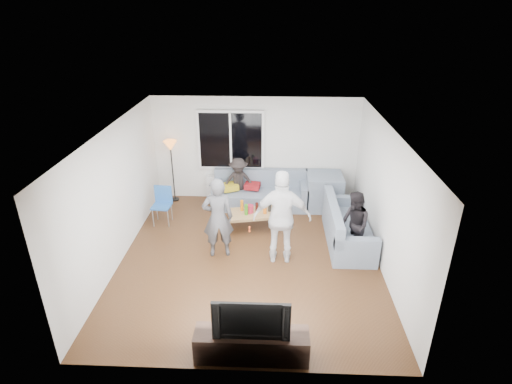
{
  "coord_description": "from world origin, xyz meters",
  "views": [
    {
      "loc": [
        0.41,
        -6.8,
        4.59
      ],
      "look_at": [
        0.1,
        0.6,
        1.15
      ],
      "focal_mm": 28.74,
      "sensor_mm": 36.0,
      "label": 1
    }
  ],
  "objects_px": {
    "spectator_right": "(354,225)",
    "spectator_back": "(239,182)",
    "tv_console": "(252,345)",
    "side_chair": "(162,206)",
    "coffee_table": "(253,220)",
    "sofa_back_section": "(260,190)",
    "sofa_right_section": "(349,224)",
    "player_left": "(218,218)",
    "player_right": "(282,218)",
    "floor_lamp": "(173,172)",
    "television": "(251,316)"
  },
  "relations": [
    {
      "from": "spectator_right",
      "to": "spectator_back",
      "type": "bearing_deg",
      "value": -146.06
    },
    {
      "from": "coffee_table",
      "to": "player_right",
      "type": "relative_size",
      "value": 0.59
    },
    {
      "from": "sofa_right_section",
      "to": "side_chair",
      "type": "relative_size",
      "value": 2.33
    },
    {
      "from": "player_left",
      "to": "spectator_right",
      "type": "xyz_separation_m",
      "value": [
        2.63,
        0.1,
        -0.15
      ]
    },
    {
      "from": "spectator_back",
      "to": "tv_console",
      "type": "distance_m",
      "value": 4.85
    },
    {
      "from": "coffee_table",
      "to": "player_right",
      "type": "bearing_deg",
      "value": -63.41
    },
    {
      "from": "sofa_back_section",
      "to": "side_chair",
      "type": "distance_m",
      "value": 2.39
    },
    {
      "from": "player_right",
      "to": "tv_console",
      "type": "distance_m",
      "value": 2.59
    },
    {
      "from": "sofa_back_section",
      "to": "tv_console",
      "type": "height_order",
      "value": "sofa_back_section"
    },
    {
      "from": "sofa_back_section",
      "to": "sofa_right_section",
      "type": "distance_m",
      "value": 2.47
    },
    {
      "from": "floor_lamp",
      "to": "tv_console",
      "type": "relative_size",
      "value": 0.97
    },
    {
      "from": "sofa_back_section",
      "to": "floor_lamp",
      "type": "relative_size",
      "value": 1.47
    },
    {
      "from": "player_right",
      "to": "side_chair",
      "type": "bearing_deg",
      "value": -26.25
    },
    {
      "from": "spectator_back",
      "to": "side_chair",
      "type": "bearing_deg",
      "value": -160.01
    },
    {
      "from": "sofa_back_section",
      "to": "coffee_table",
      "type": "distance_m",
      "value": 1.15
    },
    {
      "from": "sofa_back_section",
      "to": "player_left",
      "type": "xyz_separation_m",
      "value": [
        -0.75,
        -2.18,
        0.4
      ]
    },
    {
      "from": "spectator_back",
      "to": "floor_lamp",
      "type": "bearing_deg",
      "value": 161.32
    },
    {
      "from": "sofa_back_section",
      "to": "floor_lamp",
      "type": "height_order",
      "value": "floor_lamp"
    },
    {
      "from": "player_right",
      "to": "spectator_back",
      "type": "bearing_deg",
      "value": -66.2
    },
    {
      "from": "player_left",
      "to": "tv_console",
      "type": "xyz_separation_m",
      "value": [
        0.78,
        -2.59,
        -0.6
      ]
    },
    {
      "from": "sofa_back_section",
      "to": "player_left",
      "type": "bearing_deg",
      "value": -108.92
    },
    {
      "from": "side_chair",
      "to": "spectator_right",
      "type": "xyz_separation_m",
      "value": [
        4.07,
        -1.1,
        0.24
      ]
    },
    {
      "from": "player_left",
      "to": "television",
      "type": "xyz_separation_m",
      "value": [
        0.78,
        -2.59,
        -0.08
      ]
    },
    {
      "from": "side_chair",
      "to": "spectator_back",
      "type": "relative_size",
      "value": 0.7
    },
    {
      "from": "sofa_right_section",
      "to": "sofa_back_section",
      "type": "bearing_deg",
      "value": 49.84
    },
    {
      "from": "spectator_back",
      "to": "sofa_back_section",
      "type": "bearing_deg",
      "value": -14.64
    },
    {
      "from": "side_chair",
      "to": "television",
      "type": "height_order",
      "value": "television"
    },
    {
      "from": "player_right",
      "to": "sofa_back_section",
      "type": "bearing_deg",
      "value": -77.78
    },
    {
      "from": "coffee_table",
      "to": "spectator_right",
      "type": "height_order",
      "value": "spectator_right"
    },
    {
      "from": "sofa_right_section",
      "to": "spectator_back",
      "type": "bearing_deg",
      "value": 56.15
    },
    {
      "from": "floor_lamp",
      "to": "player_right",
      "type": "xyz_separation_m",
      "value": [
        2.67,
        -2.56,
        0.15
      ]
    },
    {
      "from": "sofa_back_section",
      "to": "player_left",
      "type": "height_order",
      "value": "player_left"
    },
    {
      "from": "player_right",
      "to": "player_left",
      "type": "bearing_deg",
      "value": -6.11
    },
    {
      "from": "sofa_right_section",
      "to": "side_chair",
      "type": "height_order",
      "value": "side_chair"
    },
    {
      "from": "tv_console",
      "to": "television",
      "type": "bearing_deg",
      "value": 180.0
    },
    {
      "from": "sofa_back_section",
      "to": "television",
      "type": "bearing_deg",
      "value": -89.57
    },
    {
      "from": "sofa_back_section",
      "to": "player_right",
      "type": "distance_m",
      "value": 2.42
    },
    {
      "from": "spectator_back",
      "to": "television",
      "type": "xyz_separation_m",
      "value": [
        0.57,
        -4.8,
        0.13
      ]
    },
    {
      "from": "sofa_back_section",
      "to": "sofa_right_section",
      "type": "height_order",
      "value": "same"
    },
    {
      "from": "spectator_right",
      "to": "tv_console",
      "type": "xyz_separation_m",
      "value": [
        -1.85,
        -2.69,
        -0.45
      ]
    },
    {
      "from": "coffee_table",
      "to": "spectator_back",
      "type": "distance_m",
      "value": 1.29
    },
    {
      "from": "sofa_back_section",
      "to": "sofa_right_section",
      "type": "xyz_separation_m",
      "value": [
        1.89,
        -1.59,
        0.0
      ]
    },
    {
      "from": "sofa_back_section",
      "to": "spectator_back",
      "type": "distance_m",
      "value": 0.57
    },
    {
      "from": "television",
      "to": "floor_lamp",
      "type": "bearing_deg",
      "value": 113.89
    },
    {
      "from": "sofa_back_section",
      "to": "coffee_table",
      "type": "xyz_separation_m",
      "value": [
        -0.12,
        -1.12,
        -0.22
      ]
    },
    {
      "from": "sofa_right_section",
      "to": "coffee_table",
      "type": "height_order",
      "value": "sofa_right_section"
    },
    {
      "from": "coffee_table",
      "to": "spectator_back",
      "type": "relative_size",
      "value": 0.89
    },
    {
      "from": "sofa_back_section",
      "to": "floor_lamp",
      "type": "xyz_separation_m",
      "value": [
        -2.18,
        0.24,
        0.36
      ]
    },
    {
      "from": "player_left",
      "to": "spectator_right",
      "type": "distance_m",
      "value": 2.64
    },
    {
      "from": "sofa_right_section",
      "to": "side_chair",
      "type": "distance_m",
      "value": 4.12
    }
  ]
}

